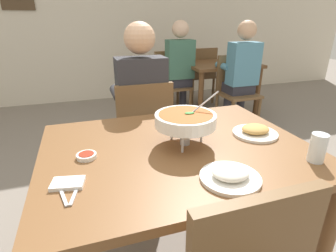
{
  "coord_description": "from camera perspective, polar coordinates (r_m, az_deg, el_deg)",
  "views": [
    {
      "loc": [
        -0.41,
        -1.1,
        1.33
      ],
      "look_at": [
        0.0,
        0.15,
        0.79
      ],
      "focal_mm": 28.24,
      "sensor_mm": 36.0,
      "label": 1
    }
  ],
  "objects": [
    {
      "name": "chair_bg_right",
      "position": [
        4.19,
        0.25,
        10.99
      ],
      "size": [
        0.49,
        0.49,
        0.9
      ],
      "color": "brown",
      "rests_on": "ground_plane"
    },
    {
      "name": "drink_glass",
      "position": [
        1.33,
        29.54,
        -4.39
      ],
      "size": [
        0.07,
        0.07,
        0.13
      ],
      "color": "silver",
      "rests_on": "dining_table_main"
    },
    {
      "name": "napkin_folded",
      "position": [
        1.09,
        -20.81,
        -11.49
      ],
      "size": [
        0.13,
        0.1,
        0.02
      ],
      "primitive_type": "cube",
      "rotation": [
        0.0,
        0.0,
        -0.2
      ],
      "color": "white",
      "rests_on": "dining_table_main"
    },
    {
      "name": "chair_bg_middle",
      "position": [
        3.52,
        14.24,
        8.13
      ],
      "size": [
        0.45,
        0.45,
        0.9
      ],
      "color": "brown",
      "rests_on": "ground_plane"
    },
    {
      "name": "patron_bg_left",
      "position": [
        3.67,
        2.36,
        13.13
      ],
      "size": [
        0.4,
        0.45,
        1.31
      ],
      "color": "#2D2D38",
      "rests_on": "ground_plane"
    },
    {
      "name": "sauce_dish",
      "position": [
        1.26,
        -17.18,
        -6.15
      ],
      "size": [
        0.09,
        0.09,
        0.02
      ],
      "color": "white",
      "rests_on": "dining_table_main"
    },
    {
      "name": "appetizer_plate",
      "position": [
        1.51,
        18.37,
        -1.11
      ],
      "size": [
        0.24,
        0.24,
        0.06
      ],
      "color": "white",
      "rests_on": "dining_table_main"
    },
    {
      "name": "rice_plate",
      "position": [
        1.08,
        13.32,
        -10.24
      ],
      "size": [
        0.24,
        0.24,
        0.06
      ],
      "color": "white",
      "rests_on": "dining_table_main"
    },
    {
      "name": "dining_table_main",
      "position": [
        1.36,
        2.0,
        -8.02
      ],
      "size": [
        1.3,
        1.0,
        0.74
      ],
      "color": "brown",
      "rests_on": "ground_plane"
    },
    {
      "name": "dining_table_far",
      "position": [
        3.95,
        11.03,
        11.35
      ],
      "size": [
        1.0,
        0.8,
        0.74
      ],
      "color": "brown",
      "rests_on": "ground_plane"
    },
    {
      "name": "spoon_utensil",
      "position": [
        1.05,
        -19.18,
        -12.97
      ],
      "size": [
        0.05,
        0.17,
        0.01
      ],
      "primitive_type": "cube",
      "rotation": [
        0.0,
        0.0,
        -0.25
      ],
      "color": "silver",
      "rests_on": "dining_table_main"
    },
    {
      "name": "chair_bg_corner",
      "position": [
        4.42,
        7.14,
        11.43
      ],
      "size": [
        0.46,
        0.46,
        0.9
      ],
      "color": "brown",
      "rests_on": "ground_plane"
    },
    {
      "name": "chair_bg_left",
      "position": [
        3.81,
        0.69,
        9.88
      ],
      "size": [
        0.44,
        0.44,
        0.9
      ],
      "color": "brown",
      "rests_on": "ground_plane"
    },
    {
      "name": "diner_main",
      "position": [
        2.05,
        -5.89,
        5.65
      ],
      "size": [
        0.4,
        0.45,
        1.31
      ],
      "color": "#2D2D38",
      "rests_on": "ground_plane"
    },
    {
      "name": "chair_diner_main",
      "position": [
        2.1,
        -5.44,
        -0.78
      ],
      "size": [
        0.44,
        0.44,
        0.9
      ],
      "color": "brown",
      "rests_on": "ground_plane"
    },
    {
      "name": "patron_bg_middle",
      "position": [
        3.41,
        15.49,
        11.66
      ],
      "size": [
        0.4,
        0.45,
        1.31
      ],
      "color": "#2D2D38",
      "rests_on": "ground_plane"
    },
    {
      "name": "fork_utensil",
      "position": [
        1.06,
        -21.94,
        -13.24
      ],
      "size": [
        0.05,
        0.17,
        0.01
      ],
      "primitive_type": "cube",
      "rotation": [
        0.0,
        0.0,
        0.23
      ],
      "color": "silver",
      "rests_on": "dining_table_main"
    },
    {
      "name": "curry_bowl",
      "position": [
        1.29,
        3.8,
        1.27
      ],
      "size": [
        0.33,
        0.3,
        0.26
      ],
      "color": "silver",
      "rests_on": "dining_table_main"
    },
    {
      "name": "cafe_rear_partition",
      "position": [
        4.74,
        -14.49,
        23.7
      ],
      "size": [
        10.0,
        0.1,
        3.0
      ],
      "primitive_type": "cube",
      "color": "beige",
      "rests_on": "ground_plane"
    }
  ]
}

